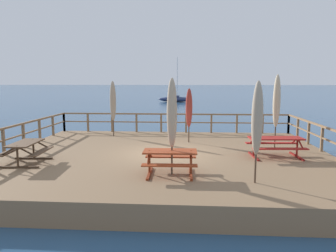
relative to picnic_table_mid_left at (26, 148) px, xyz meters
The scene contains 14 objects.
ground_plane 5.42m from the picnic_table_mid_left, 22.49° to the left, with size 600.00×600.00×0.00m, color navy.
wooden_deck 5.35m from the picnic_table_mid_left, 22.49° to the left, with size 13.17×11.15×0.70m, color #846647.
railing_waterside_far 8.90m from the picnic_table_mid_left, 56.78° to the left, with size 12.97×0.10×1.09m.
railing_side_left 2.56m from the picnic_table_mid_left, 127.77° to the left, with size 0.10×10.95×1.09m.
railing_side_right 11.49m from the picnic_table_mid_left, 10.12° to the left, with size 0.10×10.95×1.09m.
picnic_table_mid_left is the anchor object (origin of this frame).
picnic_table_mid_centre 5.31m from the picnic_table_mid_left, 11.08° to the right, with size 1.70×1.44×0.78m.
picnic_table_back_right 9.27m from the picnic_table_mid_left, 10.12° to the left, with size 2.11×1.53×0.78m.
patio_umbrella_tall_front 7.37m from the picnic_table_mid_left, 37.73° to the left, with size 0.32×0.32×2.58m.
patio_umbrella_short_back 5.53m from the picnic_table_mid_left, 10.44° to the right, with size 0.32×0.32×3.02m.
patio_umbrella_tall_back_right 6.34m from the picnic_table_mid_left, 73.69° to the left, with size 0.32×0.32×2.93m.
patio_umbrella_tall_mid_left 8.00m from the picnic_table_mid_left, 12.41° to the right, with size 0.32×0.32×2.93m.
patio_umbrella_tall_mid_right 10.28m from the picnic_table_mid_left, 19.94° to the left, with size 0.32×0.32×3.21m.
sailboat_distant 46.17m from the picnic_table_mid_left, 86.11° to the left, with size 6.12×2.19×7.72m.
Camera 1 is at (0.97, -12.89, 3.61)m, focal length 34.58 mm.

